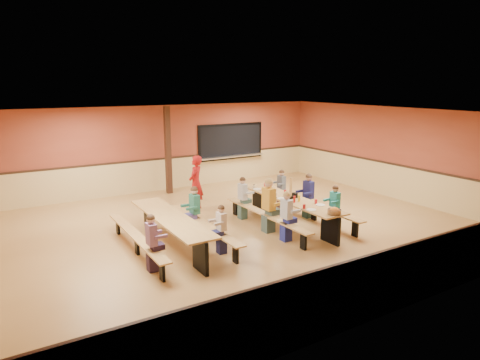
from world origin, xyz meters
TOP-DOWN VIEW (x-y plane):
  - ground at (0.00, 0.00)m, footprint 12.00×12.00m
  - room_envelope at (0.00, 0.00)m, footprint 12.04×10.04m
  - kitchen_pass_through at (2.60, 4.96)m, footprint 2.78×0.28m
  - structural_post at (-0.20, 4.40)m, footprint 0.18×0.18m
  - cafeteria_table_main at (1.32, -0.51)m, footprint 1.91×3.70m
  - cafeteria_table_second at (-2.05, -0.35)m, footprint 1.91×3.70m
  - seated_child_white_left at (0.49, -1.40)m, footprint 0.37×0.31m
  - seated_adult_yellow at (0.49, -0.64)m, footprint 0.46×0.37m
  - seated_child_grey_left at (0.49, 0.63)m, footprint 0.36×0.29m
  - seated_child_teal_right at (2.14, -1.30)m, footprint 0.34×0.28m
  - seated_child_navy_right at (2.14, -0.24)m, footprint 0.39×0.32m
  - seated_child_char_right at (2.14, 1.04)m, footprint 0.34×0.28m
  - seated_child_purple_sec at (-2.88, -1.37)m, footprint 0.36×0.29m
  - seated_child_green_sec at (-1.23, 0.11)m, footprint 0.38×0.31m
  - seated_child_tan_sec at (-1.23, -1.28)m, footprint 0.32×0.26m
  - standing_woman at (-0.26, 2.08)m, footprint 0.71×0.71m
  - punch_pitcher at (1.26, 0.56)m, footprint 0.16×0.16m
  - chip_bowl at (1.32, -2.15)m, footprint 0.32×0.32m
  - napkin_dispenser at (1.46, -0.48)m, footprint 0.10×0.14m
  - condiment_mustard at (1.31, -0.85)m, footprint 0.06×0.06m
  - condiment_ketchup at (1.15, -0.86)m, footprint 0.06×0.06m
  - table_paddle at (1.31, -0.48)m, footprint 0.16×0.16m
  - place_settings at (1.32, -0.51)m, footprint 0.65×3.30m

SIDE VIEW (x-z plane):
  - ground at x=0.00m, z-range 0.00..0.00m
  - cafeteria_table_main at x=1.32m, z-range 0.16..0.90m
  - cafeteria_table_second at x=-2.05m, z-range 0.16..0.90m
  - seated_child_tan_sec at x=-1.23m, z-range 0.00..1.11m
  - seated_child_teal_right at x=2.14m, z-range 0.00..1.14m
  - seated_child_char_right at x=2.14m, z-range 0.00..1.15m
  - seated_child_grey_left at x=0.49m, z-range 0.00..1.18m
  - seated_child_purple_sec at x=-2.88m, z-range 0.00..1.19m
  - seated_child_white_left at x=0.49m, z-range 0.00..1.22m
  - seated_child_green_sec at x=-1.23m, z-range 0.00..1.24m
  - seated_child_navy_right at x=2.14m, z-range 0.00..1.25m
  - room_envelope at x=0.00m, z-range -0.82..2.20m
  - seated_adult_yellow at x=0.49m, z-range 0.00..1.39m
  - place_settings at x=1.32m, z-range 0.74..0.85m
  - napkin_dispenser at x=1.46m, z-range 0.74..0.87m
  - chip_bowl at x=1.32m, z-range 0.74..0.89m
  - condiment_mustard at x=1.31m, z-range 0.74..0.91m
  - condiment_ketchup at x=1.15m, z-range 0.74..0.91m
  - standing_woman at x=-0.26m, z-range 0.00..1.66m
  - punch_pitcher at x=1.26m, z-range 0.74..0.96m
  - table_paddle at x=1.31m, z-range 0.60..1.16m
  - kitchen_pass_through at x=2.60m, z-range 0.80..2.18m
  - structural_post at x=-0.20m, z-range 0.00..3.00m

